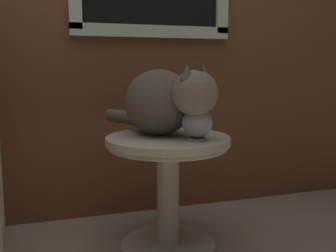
% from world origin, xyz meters
% --- Properties ---
extents(wicker_side_table, '(0.59, 0.59, 0.56)m').
position_xyz_m(wicker_side_table, '(0.29, 0.15, 0.38)').
color(wicker_side_table, '#B2A893').
rests_on(wicker_side_table, ground_plane).
extents(cat, '(0.44, 0.65, 0.34)m').
position_xyz_m(cat, '(0.28, 0.18, 0.73)').
color(cat, brown).
rests_on(cat, wicker_side_table).
extents(pewter_vase_with_ivy, '(0.14, 0.14, 0.34)m').
position_xyz_m(pewter_vase_with_ivy, '(0.39, 0.02, 0.66)').
color(pewter_vase_with_ivy, '#99999E').
rests_on(pewter_vase_with_ivy, wicker_side_table).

